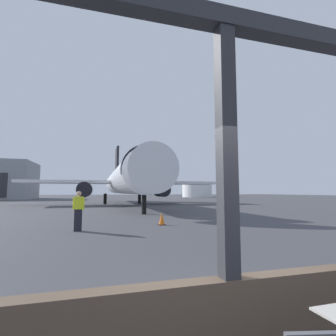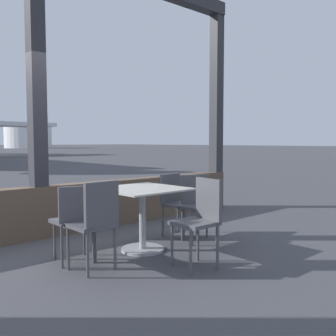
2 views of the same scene
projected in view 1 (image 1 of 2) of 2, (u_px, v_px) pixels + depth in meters
The scene contains 6 objects.
ground_plane at pixel (106, 202), 41.19m from camera, with size 220.00×220.00×0.00m, color #424247.
window_frame at pixel (228, 219), 3.00m from camera, with size 7.60×0.24×4.04m.
airplane at pixel (125, 180), 32.69m from camera, with size 26.21×34.63×10.11m.
ground_crew_worker at pixel (78, 210), 11.04m from camera, with size 0.50×0.34×1.74m.
traffic_cone at pixel (162, 219), 13.05m from camera, with size 0.36×0.36×0.65m.
fuel_storage_tank at pixel (197, 190), 80.72m from camera, with size 9.38×9.38×4.80m, color white.
Camera 1 is at (-1.52, -2.73, 1.71)m, focal length 26.87 mm.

